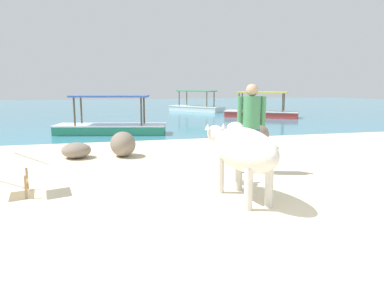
# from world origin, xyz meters

# --- Properties ---
(sand_beach) EXTENTS (18.00, 14.00, 0.04)m
(sand_beach) POSITION_xyz_m (0.00, 0.00, 0.02)
(sand_beach) COLOR beige
(sand_beach) RESTS_ON ground
(water_surface) EXTENTS (60.00, 36.00, 0.03)m
(water_surface) POSITION_xyz_m (0.00, 22.00, 0.00)
(water_surface) COLOR teal
(water_surface) RESTS_ON ground
(cow) EXTENTS (0.74, 1.92, 1.08)m
(cow) POSITION_xyz_m (0.37, 1.18, 0.75)
(cow) COLOR beige
(cow) RESTS_ON sand_beach
(deck_chair_near) EXTENTS (0.84, 0.64, 0.68)m
(deck_chair_near) POSITION_xyz_m (-2.68, 2.17, 0.42)
(deck_chair_near) COLOR #A37A4C
(deck_chair_near) RESTS_ON sand_beach
(person_standing) EXTENTS (0.49, 0.32, 1.62)m
(person_standing) POSITION_xyz_m (1.11, 2.58, 0.99)
(person_standing) COLOR #334C99
(person_standing) RESTS_ON sand_beach
(shore_rock_large) EXTENTS (0.77, 0.79, 0.34)m
(shore_rock_large) POSITION_xyz_m (-2.07, 4.82, 0.21)
(shore_rock_large) COLOR gray
(shore_rock_large) RESTS_ON sand_beach
(shore_rock_medium) EXTENTS (1.03, 0.98, 0.67)m
(shore_rock_medium) POSITION_xyz_m (2.26, 5.12, 0.38)
(shore_rock_medium) COLOR gray
(shore_rock_medium) RESTS_ON sand_beach
(shore_rock_small) EXTENTS (0.58, 0.75, 0.56)m
(shore_rock_small) POSITION_xyz_m (-1.05, 4.75, 0.32)
(shore_rock_small) COLOR gray
(shore_rock_small) RESTS_ON sand_beach
(boat_red) EXTENTS (3.70, 2.99, 1.29)m
(boat_red) POSITION_xyz_m (6.46, 13.62, 0.29)
(boat_red) COLOR #C63833
(boat_red) RESTS_ON water_surface
(boat_green) EXTENTS (3.84, 1.98, 1.29)m
(boat_green) POSITION_xyz_m (-1.18, 8.97, 0.29)
(boat_green) COLOR #338E66
(boat_green) RESTS_ON water_surface
(boat_white) EXTENTS (3.16, 3.61, 1.29)m
(boat_white) POSITION_xyz_m (4.38, 18.66, 0.29)
(boat_white) COLOR white
(boat_white) RESTS_ON water_surface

